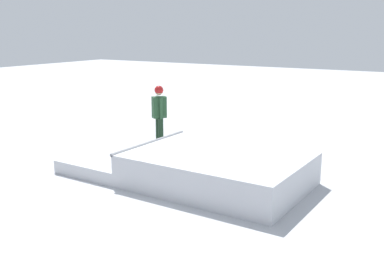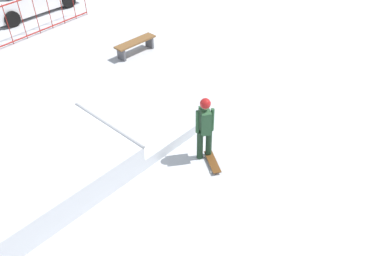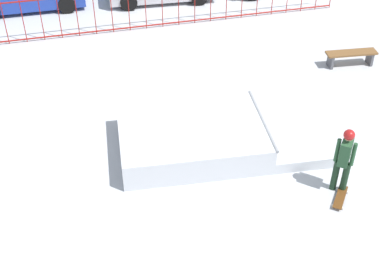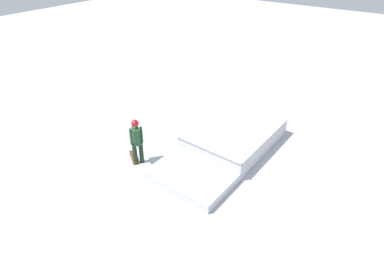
{
  "view_description": "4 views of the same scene",
  "coord_description": "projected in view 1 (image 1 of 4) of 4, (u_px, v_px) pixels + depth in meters",
  "views": [
    {
      "loc": [
        -4.94,
        7.94,
        3.25
      ],
      "look_at": [
        0.69,
        -1.29,
        0.9
      ],
      "focal_mm": 42.51,
      "sensor_mm": 36.0,
      "label": 1
    },
    {
      "loc": [
        -3.26,
        -6.65,
        6.53
      ],
      "look_at": [
        2.1,
        -2.14,
        1.0
      ],
      "focal_mm": 36.44,
      "sensor_mm": 36.0,
      "label": 2
    },
    {
      "loc": [
        -2.67,
        -10.45,
        8.53
      ],
      "look_at": [
        -0.61,
        -0.09,
        0.6
      ],
      "focal_mm": 49.77,
      "sensor_mm": 36.0,
      "label": 3
    },
    {
      "loc": [
        8.58,
        4.44,
        6.86
      ],
      "look_at": [
        0.59,
        -1.28,
        0.9
      ],
      "focal_mm": 29.81,
      "sensor_mm": 36.0,
      "label": 4
    }
  ],
  "objects": [
    {
      "name": "skateboard",
      "position": [
        168.0,
        141.0,
        13.17
      ],
      "size": [
        0.62,
        0.77,
        0.09
      ],
      "rotation": [
        0.0,
        0.0,
        0.96
      ],
      "color": "#593314",
      "rests_on": "ground"
    },
    {
      "name": "skater",
      "position": [
        159.0,
        111.0,
        12.74
      ],
      "size": [
        0.4,
        0.44,
        1.73
      ],
      "rotation": [
        0.0,
        0.0,
        0.93
      ],
      "color": "black",
      "rests_on": "ground"
    },
    {
      "name": "ground_plane",
      "position": [
        188.0,
        183.0,
        9.83
      ],
      "size": [
        60.0,
        60.0,
        0.0
      ],
      "primitive_type": "plane",
      "color": "#B7BABF"
    },
    {
      "name": "skate_ramp",
      "position": [
        198.0,
        168.0,
        9.84
      ],
      "size": [
        5.48,
        2.77,
        0.74
      ],
      "rotation": [
        0.0,
        0.0,
        -0.03
      ],
      "color": "silver",
      "rests_on": "ground"
    }
  ]
}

